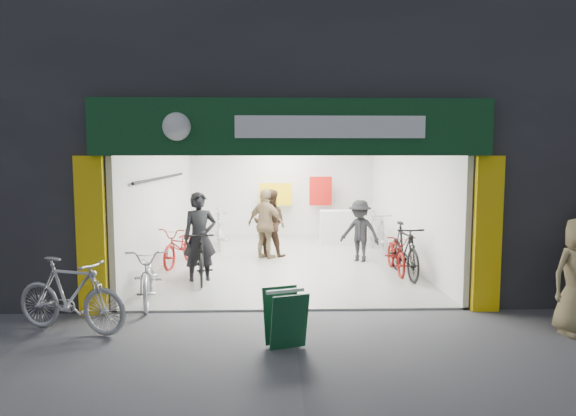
{
  "coord_description": "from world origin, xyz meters",
  "views": [
    {
      "loc": [
        -0.32,
        -8.36,
        2.6
      ],
      "look_at": [
        -0.01,
        1.5,
        1.59
      ],
      "focal_mm": 32.0,
      "sensor_mm": 36.0,
      "label": 1
    }
  ],
  "objects_px": {
    "sandwich_board": "(285,317)",
    "bike_left_front": "(149,274)",
    "bike_right_front": "(404,251)",
    "parked_bike": "(71,295)"
  },
  "relations": [
    {
      "from": "sandwich_board",
      "to": "bike_left_front",
      "type": "bearing_deg",
      "value": 118.51
    },
    {
      "from": "bike_right_front",
      "to": "sandwich_board",
      "type": "relative_size",
      "value": 2.49
    },
    {
      "from": "parked_bike",
      "to": "bike_left_front",
      "type": "bearing_deg",
      "value": -8.7
    },
    {
      "from": "parked_bike",
      "to": "bike_right_front",
      "type": "bearing_deg",
      "value": -41.86
    },
    {
      "from": "bike_left_front",
      "to": "sandwich_board",
      "type": "bearing_deg",
      "value": -53.88
    },
    {
      "from": "bike_left_front",
      "to": "parked_bike",
      "type": "distance_m",
      "value": 1.7
    },
    {
      "from": "bike_right_front",
      "to": "parked_bike",
      "type": "height_order",
      "value": "bike_right_front"
    },
    {
      "from": "bike_left_front",
      "to": "sandwich_board",
      "type": "xyz_separation_m",
      "value": [
        2.35,
        -2.23,
        -0.08
      ]
    },
    {
      "from": "bike_left_front",
      "to": "bike_right_front",
      "type": "bearing_deg",
      "value": 8.71
    },
    {
      "from": "bike_right_front",
      "to": "parked_bike",
      "type": "xyz_separation_m",
      "value": [
        -5.79,
        -3.24,
        -0.02
      ]
    }
  ]
}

